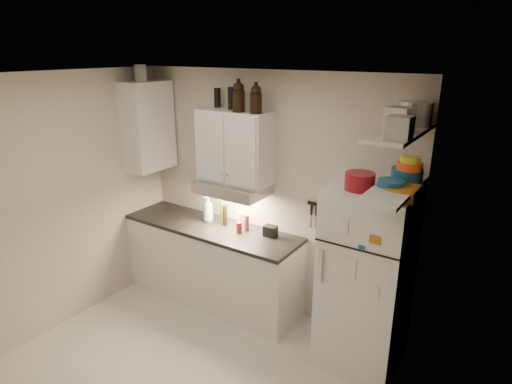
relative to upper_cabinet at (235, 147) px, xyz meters
The scene contains 36 objects.
floor 2.29m from the upper_cabinet, 77.33° to the right, with size 3.20×3.00×0.02m, color silver.
ceiling 1.58m from the upper_cabinet, 77.33° to the right, with size 3.20×3.00×0.02m, color white.
back_wall 0.63m from the upper_cabinet, 30.26° to the left, with size 3.20×0.02×2.60m, color beige.
left_wall 1.94m from the upper_cabinet, 134.46° to the right, with size 0.02×3.00×2.60m, color beige.
right_wall 2.39m from the upper_cabinet, 34.95° to the right, with size 0.02×3.00×2.60m, color beige.
base_cabinet 1.41m from the upper_cabinet, 151.63° to the right, with size 2.10×0.60×0.88m, color white.
countertop 0.97m from the upper_cabinet, 151.63° to the right, with size 2.10×0.62×0.04m, color black.
upper_cabinet is the anchor object (origin of this frame).
side_cabinet 1.15m from the upper_cabinet, behind, with size 0.33×0.55×1.00m, color white.
range_hood 0.44m from the upper_cabinet, 90.00° to the right, with size 0.76×0.46×0.12m, color silver.
fridge 1.84m from the upper_cabinet, ahead, with size 0.70×0.68×1.70m, color silver.
shelf_hi 1.82m from the upper_cabinet, 10.05° to the right, with size 0.30×0.95×0.03m, color white.
shelf_lo 1.78m from the upper_cabinet, 10.05° to the right, with size 0.30×0.95×0.03m, color white.
knife_strip 1.13m from the upper_cabinet, ahead, with size 0.42×0.02×0.03m, color black.
dutch_oven 1.49m from the upper_cabinet, 11.21° to the right, with size 0.24×0.24×0.14m, color maroon.
book_stack 1.85m from the upper_cabinet, ahead, with size 0.22×0.27×0.09m, color #AF6B15.
spice_jar 1.67m from the upper_cabinet, ahead, with size 0.07×0.07×0.11m, color silver.
stock_pot 1.83m from the upper_cabinet, ahead, with size 0.26×0.26×0.19m, color silver.
tin_a 1.85m from the upper_cabinet, 11.74° to the right, with size 0.18×0.16×0.18m, color #AAAAAD.
tin_b 2.00m from the upper_cabinet, 19.57° to the right, with size 0.16×0.16×0.16m, color #AAAAAD.
bowl_teal 1.77m from the upper_cabinet, ahead, with size 0.25×0.25×0.10m, color navy.
bowl_orange 1.80m from the upper_cabinet, ahead, with size 0.20×0.20×0.06m, color #F64E17.
bowl_yellow 1.80m from the upper_cabinet, ahead, with size 0.16×0.16×0.05m, color yellow.
plates 1.75m from the upper_cabinet, 10.02° to the right, with size 0.21×0.21×0.05m, color navy.
growler_a 0.54m from the upper_cabinet, 35.04° to the right, with size 0.12×0.12×0.29m, color black, non-canonical shape.
growler_b 0.61m from the upper_cabinet, 14.15° to the right, with size 0.12×0.12×0.27m, color black, non-canonical shape.
thermos_a 0.49m from the upper_cabinet, 154.79° to the left, with size 0.08×0.08×0.23m, color black.
thermos_b 0.56m from the upper_cabinet, 164.01° to the left, with size 0.07×0.07×0.20m, color black.
side_jar 1.37m from the upper_cabinet, behind, with size 0.13×0.13×0.18m, color silver.
soap_bottle 0.82m from the upper_cabinet, behind, with size 0.13×0.13×0.34m, color white.
pepper_mill 0.83m from the upper_cabinet, ahead, with size 0.06×0.06×0.18m, color maroon.
oil_bottle 0.79m from the upper_cabinet, behind, with size 0.05×0.05×0.28m, color #426318.
vinegar_bottle 0.80m from the upper_cabinet, 167.35° to the right, with size 0.05×0.05×0.24m, color black.
clear_bottle 0.82m from the upper_cabinet, 20.29° to the left, with size 0.06×0.06×0.17m, color silver.
red_jar 0.86m from the upper_cabinet, 43.75° to the right, with size 0.06×0.06×0.12m, color maroon.
caddy 0.96m from the upper_cabinet, ahead, with size 0.14×0.10×0.12m, color black.
Camera 1 is at (2.28, -2.18, 2.79)m, focal length 30.00 mm.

